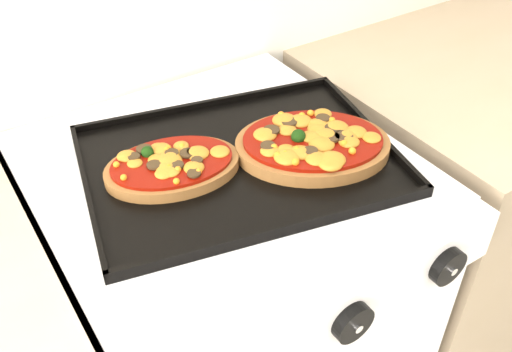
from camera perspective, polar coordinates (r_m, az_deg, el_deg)
stove at (r=1.27m, az=-2.79°, el=-15.45°), size 0.60×0.60×0.91m
control_panel at (r=0.80m, az=8.31°, el=-13.57°), size 0.60×0.02×0.09m
knob_center at (r=0.79m, az=9.65°, el=-14.27°), size 0.06×0.02×0.06m
knob_right at (r=0.89m, az=18.61°, el=-8.58°), size 0.06×0.02×0.06m
baking_tray at (r=0.93m, az=-1.69°, el=1.70°), size 0.56×0.46×0.02m
pizza_left at (r=0.90m, az=-8.37°, el=1.12°), size 0.24×0.19×0.03m
pizza_right at (r=0.94m, az=5.69°, el=3.31°), size 0.32×0.29×0.04m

